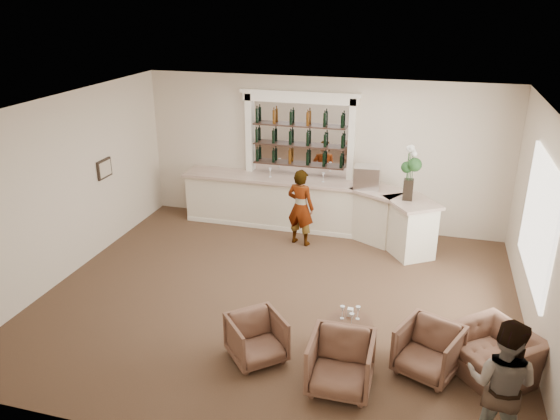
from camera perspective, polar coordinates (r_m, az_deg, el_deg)
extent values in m
plane|color=brown|center=(9.56, -0.15, -9.17)|extent=(8.00, 8.00, 0.00)
cube|color=beige|center=(12.07, 4.41, 5.92)|extent=(8.00, 0.04, 3.30)
cube|color=beige|center=(10.59, -21.48, 2.21)|extent=(0.04, 7.00, 3.30)
cube|color=beige|center=(8.72, 26.04, -2.55)|extent=(0.04, 7.00, 3.30)
cube|color=white|center=(8.38, -0.18, 10.63)|extent=(8.00, 7.00, 0.04)
cube|color=white|center=(9.15, 25.44, -1.02)|extent=(0.05, 2.40, 1.90)
cube|color=black|center=(11.50, -17.88, 4.13)|extent=(0.04, 0.46, 0.38)
cube|color=beige|center=(11.48, -17.78, 4.13)|extent=(0.01, 0.38, 0.30)
cube|color=white|center=(12.32, -0.62, 0.88)|extent=(4.00, 0.70, 1.08)
cube|color=beige|center=(12.11, -0.66, 3.37)|extent=(4.10, 0.82, 0.06)
cube|color=white|center=(11.70, 10.17, -0.62)|extent=(1.12, 1.04, 1.08)
cube|color=beige|center=(11.48, 10.34, 1.98)|extent=(1.27, 1.19, 0.06)
cube|color=white|center=(11.19, 13.44, -1.94)|extent=(1.08, 1.14, 1.08)
cube|color=beige|center=(10.96, 13.69, 0.75)|extent=(1.24, 1.29, 0.06)
cube|color=white|center=(12.21, -1.05, -1.80)|extent=(4.00, 0.06, 0.10)
cube|color=white|center=(12.08, 2.09, 7.46)|extent=(2.15, 0.02, 1.65)
cube|color=white|center=(12.47, -3.17, 5.51)|extent=(0.14, 0.16, 2.90)
cube|color=white|center=(11.95, 7.37, 4.64)|extent=(0.14, 0.16, 2.90)
cube|color=white|center=(11.84, 2.08, 11.57)|extent=(2.52, 0.16, 0.18)
cube|color=white|center=(11.82, 2.09, 12.14)|extent=(2.64, 0.20, 0.08)
cube|color=#312018|center=(12.13, 1.93, 4.72)|extent=(2.05, 0.20, 0.03)
cube|color=#312018|center=(12.01, 1.96, 6.73)|extent=(2.05, 0.20, 0.03)
cube|color=#312018|center=(11.90, 1.99, 8.78)|extent=(2.05, 0.20, 0.03)
cylinder|color=#543224|center=(8.24, 7.23, -12.89)|extent=(0.68, 0.68, 0.50)
imported|color=gray|center=(11.24, 2.16, 0.28)|extent=(0.67, 0.52, 1.63)
imported|color=gray|center=(6.87, 22.11, -16.51)|extent=(0.96, 0.86, 1.65)
imported|color=brown|center=(7.97, -2.46, -13.25)|extent=(1.04, 1.04, 0.68)
imported|color=brown|center=(7.47, 6.37, -15.64)|extent=(0.83, 0.85, 0.77)
imported|color=brown|center=(7.97, 15.24, -13.94)|extent=(1.02, 1.03, 0.72)
imported|color=brown|center=(8.20, 21.57, -13.85)|extent=(1.38, 1.39, 0.68)
cube|color=silver|center=(11.48, 9.06, 3.43)|extent=(0.55, 0.47, 0.46)
cube|color=black|center=(10.95, 13.24, 2.09)|extent=(0.19, 0.19, 0.42)
cube|color=white|center=(8.19, 7.34, -10.54)|extent=(0.08, 0.08, 0.12)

